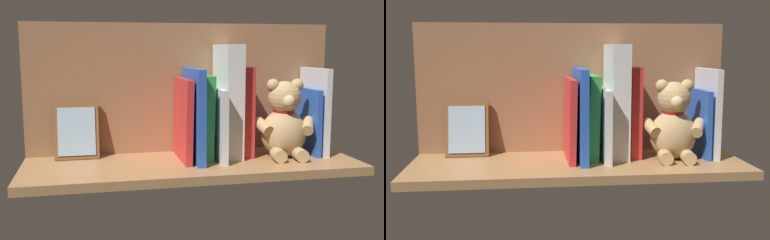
{
  "view_description": "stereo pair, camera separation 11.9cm",
  "coord_description": "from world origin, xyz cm",
  "views": [
    {
      "loc": [
        24.72,
        115.47,
        28.61
      ],
      "look_at": [
        0.0,
        0.0,
        10.71
      ],
      "focal_mm": 43.81,
      "sensor_mm": 36.0,
      "label": 1
    },
    {
      "loc": [
        12.95,
        117.37,
        28.61
      ],
      "look_at": [
        0.0,
        0.0,
        10.71
      ],
      "focal_mm": 43.81,
      "sensor_mm": 36.0,
      "label": 2
    }
  ],
  "objects": [
    {
      "name": "shelf_back_panel",
      "position": [
        0.0,
        -13.07,
        17.84
      ],
      "size": [
        85.25,
        1.5,
        35.67
      ],
      "primitive_type": "cube",
      "color": "#9D6A47",
      "rests_on": "ground_plane"
    },
    {
      "name": "book_0",
      "position": [
        -35.64,
        -3.71,
        11.75
      ],
      "size": [
        1.56,
        16.42,
        23.5
      ],
      "primitive_type": "cube",
      "color": "silver",
      "rests_on": "ground_plane"
    },
    {
      "name": "book_2",
      "position": [
        -15.23,
        -5.42,
        11.99
      ],
      "size": [
        2.86,
        12.99,
        23.97
      ],
      "primitive_type": "cube",
      "color": "red",
      "rests_on": "ground_plane"
    },
    {
      "name": "dictionary_thick_white",
      "position": [
        -10.73,
        -4.23,
        14.94
      ],
      "size": [
        4.61,
        15.18,
        29.88
      ],
      "primitive_type": "cube",
      "color": "white",
      "rests_on": "ground_plane"
    },
    {
      "name": "picture_frame_leaning",
      "position": [
        29.02,
        -9.25,
        7.32
      ],
      "size": [
        11.43,
        4.69,
        14.91
      ],
      "color": "brown",
      "rests_on": "ground_plane"
    },
    {
      "name": "teddy_bear",
      "position": [
        -25.01,
        0.51,
        9.21
      ],
      "size": [
        16.89,
        14.25,
        20.94
      ],
      "rotation": [
        0.0,
        0.0,
        -0.11
      ],
      "color": "tan",
      "rests_on": "ground_plane"
    },
    {
      "name": "book_3",
      "position": [
        -6.86,
        -2.24,
        9.32
      ],
      "size": [
        1.65,
        19.36,
        18.64
      ],
      "primitive_type": "cube",
      "rotation": [
        0.0,
        0.0,
        0.0
      ],
      "color": "silver",
      "rests_on": "ground_plane"
    },
    {
      "name": "ground_plane",
      "position": [
        0.0,
        0.0,
        -1.1
      ],
      "size": [
        85.25,
        30.64,
        2.2
      ],
      "primitive_type": "cube",
      "color": "#A87A4C"
    },
    {
      "name": "book_4",
      "position": [
        -3.96,
        -4.35,
        10.95
      ],
      "size": [
        3.18,
        15.14,
        21.96
      ],
      "primitive_type": "cube",
      "rotation": [
        0.0,
        -0.02,
        0.0
      ],
      "color": "green",
      "rests_on": "ground_plane"
    },
    {
      "name": "book_6",
      "position": [
        1.78,
        -2.8,
        10.58
      ],
      "size": [
        2.18,
        18.24,
        21.2
      ],
      "primitive_type": "cube",
      "rotation": [
        0.0,
        -0.02,
        0.0
      ],
      "color": "red",
      "rests_on": "ground_plane"
    },
    {
      "name": "book_5",
      "position": [
        -0.85,
        -1.88,
        11.87
      ],
      "size": [
        2.01,
        20.09,
        23.75
      ],
      "primitive_type": "cube",
      "color": "blue",
      "rests_on": "ground_plane"
    },
    {
      "name": "book_1",
      "position": [
        -33.43,
        -3.83,
        8.98
      ],
      "size": [
        1.49,
        16.19,
        17.96
      ],
      "primitive_type": "cube",
      "rotation": [
        0.0,
        0.01,
        0.0
      ],
      "color": "blue",
      "rests_on": "ground_plane"
    }
  ]
}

